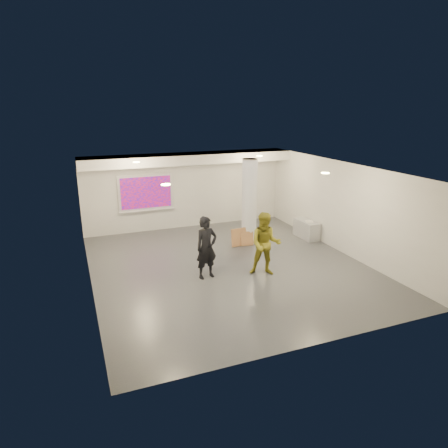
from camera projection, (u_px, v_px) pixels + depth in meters
name	position (u px, v px, depth m)	size (l,w,h in m)	color
floor	(229.00, 267.00, 12.20)	(8.00, 9.00, 0.01)	#383B40
ceiling	(229.00, 169.00, 11.34)	(8.00, 9.00, 0.01)	white
wall_back	(186.00, 190.00, 15.78)	(8.00, 0.01, 3.00)	beige
wall_front	(316.00, 279.00, 7.76)	(8.00, 0.01, 3.00)	beige
wall_left	(87.00, 235.00, 10.37)	(0.01, 9.00, 3.00)	beige
wall_right	(341.00, 207.00, 13.18)	(0.01, 9.00, 3.00)	beige
soffit_band	(189.00, 158.00, 14.91)	(8.00, 1.10, 0.36)	silver
downlight_nw	(136.00, 162.00, 12.80)	(0.22, 0.22, 0.02)	#FFF183
downlight_ne	(259.00, 156.00, 14.35)	(0.22, 0.22, 0.02)	#FFF183
downlight_sw	(166.00, 185.00, 9.24)	(0.22, 0.22, 0.02)	#FFF183
downlight_se	(325.00, 173.00, 10.78)	(0.22, 0.22, 0.02)	#FFF183
column	(249.00, 202.00, 13.90)	(0.52, 0.52, 3.00)	silver
projection_screen	(146.00, 193.00, 15.17)	(2.10, 0.13, 1.42)	silver
credenza	(306.00, 229.00, 14.76)	(0.47, 1.12, 0.65)	#929497
papers_stack	(309.00, 221.00, 14.53)	(0.26, 0.34, 0.02)	silver
cardboard_back	(239.00, 237.00, 13.90)	(0.58, 0.05, 0.64)	#A26E41
cardboard_front	(247.00, 239.00, 13.97)	(0.45, 0.05, 0.50)	#A26E41
woman	(207.00, 248.00, 11.21)	(0.66, 0.43, 1.80)	black
man	(265.00, 244.00, 11.41)	(0.90, 0.70, 1.85)	olive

